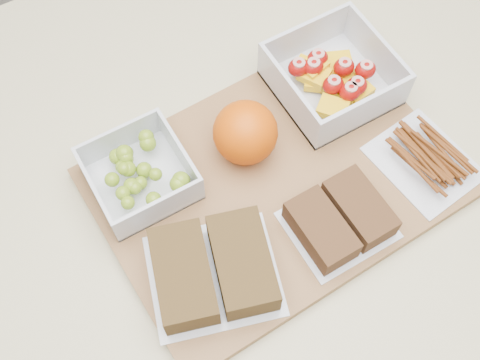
{
  "coord_description": "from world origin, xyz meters",
  "views": [
    {
      "loc": [
        -0.18,
        -0.28,
        1.57
      ],
      "look_at": [
        -0.02,
        0.01,
        0.93
      ],
      "focal_mm": 45.0,
      "sensor_mm": 36.0,
      "label": 1
    }
  ],
  "objects_px": {
    "fruit_container": "(332,78)",
    "sandwich_bag_center": "(340,219)",
    "sandwich_bag_left": "(213,270)",
    "grape_container": "(140,174)",
    "pretzel_bag": "(426,157)",
    "orange": "(245,133)",
    "cutting_board": "(274,183)"
  },
  "relations": [
    {
      "from": "fruit_container",
      "to": "sandwich_bag_center",
      "type": "bearing_deg",
      "value": -121.41
    },
    {
      "from": "pretzel_bag",
      "to": "cutting_board",
      "type": "bearing_deg",
      "value": 157.28
    },
    {
      "from": "sandwich_bag_center",
      "to": "cutting_board",
      "type": "bearing_deg",
      "value": 110.12
    },
    {
      "from": "cutting_board",
      "to": "orange",
      "type": "height_order",
      "value": "orange"
    },
    {
      "from": "fruit_container",
      "to": "sandwich_bag_center",
      "type": "xyz_separation_m",
      "value": [
        -0.1,
        -0.17,
        -0.01
      ]
    },
    {
      "from": "cutting_board",
      "to": "sandwich_bag_left",
      "type": "bearing_deg",
      "value": -152.86
    },
    {
      "from": "sandwich_bag_left",
      "to": "sandwich_bag_center",
      "type": "xyz_separation_m",
      "value": [
        0.16,
        -0.02,
        -0.0
      ]
    },
    {
      "from": "sandwich_bag_center",
      "to": "grape_container",
      "type": "bearing_deg",
      "value": 135.89
    },
    {
      "from": "cutting_board",
      "to": "grape_container",
      "type": "xyz_separation_m",
      "value": [
        -0.14,
        0.08,
        0.03
      ]
    },
    {
      "from": "orange",
      "to": "pretzel_bag",
      "type": "bearing_deg",
      "value": -35.16
    },
    {
      "from": "sandwich_bag_left",
      "to": "pretzel_bag",
      "type": "bearing_deg",
      "value": -0.55
    },
    {
      "from": "grape_container",
      "to": "sandwich_bag_left",
      "type": "relative_size",
      "value": 0.66
    },
    {
      "from": "fruit_container",
      "to": "grape_container",
      "type": "bearing_deg",
      "value": -179.98
    },
    {
      "from": "fruit_container",
      "to": "orange",
      "type": "distance_m",
      "value": 0.15
    },
    {
      "from": "cutting_board",
      "to": "fruit_container",
      "type": "distance_m",
      "value": 0.16
    },
    {
      "from": "cutting_board",
      "to": "fruit_container",
      "type": "height_order",
      "value": "fruit_container"
    },
    {
      "from": "fruit_container",
      "to": "orange",
      "type": "xyz_separation_m",
      "value": [
        -0.15,
        -0.02,
        0.02
      ]
    },
    {
      "from": "grape_container",
      "to": "fruit_container",
      "type": "relative_size",
      "value": 0.81
    },
    {
      "from": "grape_container",
      "to": "sandwich_bag_left",
      "type": "bearing_deg",
      "value": -83.42
    },
    {
      "from": "grape_container",
      "to": "pretzel_bag",
      "type": "distance_m",
      "value": 0.35
    },
    {
      "from": "grape_container",
      "to": "pretzel_bag",
      "type": "xyz_separation_m",
      "value": [
        0.31,
        -0.15,
        -0.01
      ]
    },
    {
      "from": "sandwich_bag_center",
      "to": "pretzel_bag",
      "type": "relative_size",
      "value": 0.86
    },
    {
      "from": "cutting_board",
      "to": "pretzel_bag",
      "type": "distance_m",
      "value": 0.19
    },
    {
      "from": "cutting_board",
      "to": "orange",
      "type": "xyz_separation_m",
      "value": [
        -0.01,
        0.06,
        0.05
      ]
    },
    {
      "from": "cutting_board",
      "to": "orange",
      "type": "distance_m",
      "value": 0.07
    },
    {
      "from": "fruit_container",
      "to": "pretzel_bag",
      "type": "distance_m",
      "value": 0.16
    },
    {
      "from": "grape_container",
      "to": "sandwich_bag_left",
      "type": "height_order",
      "value": "grape_container"
    },
    {
      "from": "orange",
      "to": "cutting_board",
      "type": "bearing_deg",
      "value": -80.42
    },
    {
      "from": "sandwich_bag_center",
      "to": "sandwich_bag_left",
      "type": "bearing_deg",
      "value": 172.95
    },
    {
      "from": "sandwich_bag_left",
      "to": "sandwich_bag_center",
      "type": "bearing_deg",
      "value": -7.05
    },
    {
      "from": "grape_container",
      "to": "sandwich_bag_center",
      "type": "bearing_deg",
      "value": -44.11
    },
    {
      "from": "grape_container",
      "to": "sandwich_bag_center",
      "type": "height_order",
      "value": "grape_container"
    }
  ]
}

